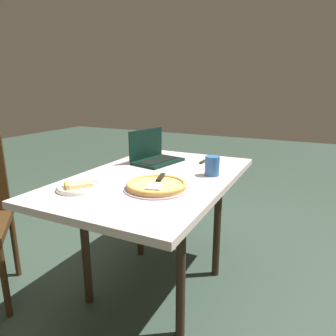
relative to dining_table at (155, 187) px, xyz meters
name	(u,v)px	position (x,y,z in m)	size (l,w,h in m)	color
ground_plane	(157,286)	(0.00, 0.00, -0.65)	(12.00, 12.00, 0.00)	#2F3F34
dining_table	(155,187)	(0.00, 0.00, 0.00)	(1.29, 0.82, 0.72)	beige
laptop	(154,155)	(0.28, 0.16, 0.11)	(0.35, 0.27, 0.21)	black
pizza_plate	(79,187)	(-0.37, 0.22, 0.08)	(0.21, 0.21, 0.04)	white
pizza_tray	(157,185)	(-0.20, -0.11, 0.08)	(0.32, 0.32, 0.04)	#A891A9
table_knife	(205,161)	(0.45, -0.14, 0.07)	(0.22, 0.02, 0.01)	#B1C3CC
drink_cup	(212,166)	(0.14, -0.28, 0.12)	(0.08, 0.08, 0.11)	#2E60A6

